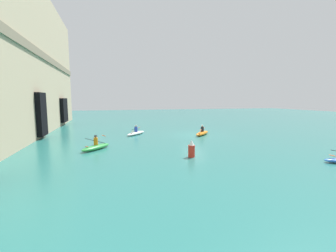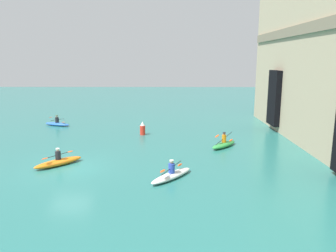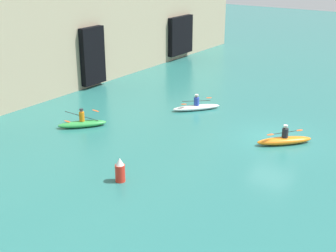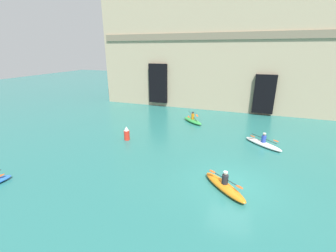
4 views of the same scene
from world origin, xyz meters
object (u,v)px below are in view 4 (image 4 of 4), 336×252
kayak_green (193,120)px  marker_buoy (127,134)px  kayak_orange (224,186)px  kayak_white (263,143)px

kayak_green → marker_buoy: bearing=-81.0°
kayak_green → marker_buoy: (-4.09, -6.49, 0.32)m
kayak_green → kayak_orange: size_ratio=0.97×
kayak_white → kayak_green: 7.77m
kayak_orange → marker_buoy: size_ratio=2.32×
marker_buoy → kayak_white: bearing=13.1°
kayak_green → kayak_orange: bearing=-26.7°
kayak_orange → kayak_green: bearing=156.1°
kayak_white → marker_buoy: bearing=52.7°
kayak_white → kayak_green: (-6.68, 3.97, 0.02)m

